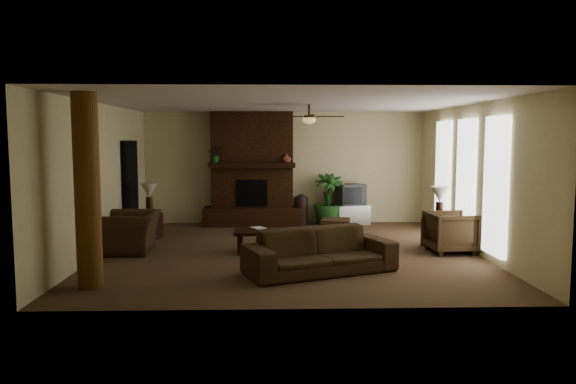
{
  "coord_description": "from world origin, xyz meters",
  "views": [
    {
      "loc": [
        -0.32,
        -10.13,
        2.15
      ],
      "look_at": [
        0.0,
        0.4,
        1.1
      ],
      "focal_mm": 33.63,
      "sensor_mm": 36.0,
      "label": 1
    }
  ],
  "objects_px": {
    "ottoman": "(336,228)",
    "floor_vase": "(301,208)",
    "floor_plant": "(328,211)",
    "tv_stand": "(351,215)",
    "sofa": "(320,244)",
    "lamp_left": "(149,192)",
    "side_table_left": "(147,226)",
    "side_table_right": "(439,233)",
    "coffee_table": "(266,233)",
    "lamp_right": "(440,197)",
    "armchair_left": "(130,225)",
    "log_column": "(87,191)",
    "armchair_right": "(451,230)"
  },
  "relations": [
    {
      "from": "tv_stand",
      "to": "lamp_left",
      "type": "distance_m",
      "value": 4.98
    },
    {
      "from": "armchair_left",
      "to": "ottoman",
      "type": "height_order",
      "value": "armchair_left"
    },
    {
      "from": "floor_vase",
      "to": "lamp_left",
      "type": "distance_m",
      "value": 3.83
    },
    {
      "from": "tv_stand",
      "to": "ottoman",
      "type": "bearing_deg",
      "value": -125.68
    },
    {
      "from": "floor_plant",
      "to": "tv_stand",
      "type": "bearing_deg",
      "value": 11.56
    },
    {
      "from": "floor_plant",
      "to": "lamp_left",
      "type": "bearing_deg",
      "value": -157.85
    },
    {
      "from": "lamp_left",
      "to": "side_table_right",
      "type": "bearing_deg",
      "value": -10.16
    },
    {
      "from": "side_table_right",
      "to": "armchair_left",
      "type": "bearing_deg",
      "value": -177.53
    },
    {
      "from": "sofa",
      "to": "tv_stand",
      "type": "bearing_deg",
      "value": 54.15
    },
    {
      "from": "armchair_right",
      "to": "coffee_table",
      "type": "bearing_deg",
      "value": 82.97
    },
    {
      "from": "ottoman",
      "to": "floor_plant",
      "type": "bearing_deg",
      "value": 89.68
    },
    {
      "from": "ottoman",
      "to": "lamp_right",
      "type": "xyz_separation_m",
      "value": [
        1.93,
        -1.09,
        0.8
      ]
    },
    {
      "from": "side_table_left",
      "to": "armchair_left",
      "type": "bearing_deg",
      "value": -90.69
    },
    {
      "from": "tv_stand",
      "to": "side_table_left",
      "type": "bearing_deg",
      "value": -175.84
    },
    {
      "from": "armchair_left",
      "to": "floor_plant",
      "type": "xyz_separation_m",
      "value": [
        4.09,
        2.96,
        -0.14
      ]
    },
    {
      "from": "armchair_left",
      "to": "side_table_right",
      "type": "height_order",
      "value": "armchair_left"
    },
    {
      "from": "ottoman",
      "to": "floor_plant",
      "type": "relative_size",
      "value": 0.47
    },
    {
      "from": "lamp_right",
      "to": "sofa",
      "type": "bearing_deg",
      "value": -141.96
    },
    {
      "from": "floor_vase",
      "to": "log_column",
      "type": "bearing_deg",
      "value": -121.21
    },
    {
      "from": "sofa",
      "to": "coffee_table",
      "type": "distance_m",
      "value": 1.82
    },
    {
      "from": "armchair_left",
      "to": "tv_stand",
      "type": "distance_m",
      "value": 5.6
    },
    {
      "from": "log_column",
      "to": "side_table_right",
      "type": "distance_m",
      "value": 6.64
    },
    {
      "from": "lamp_left",
      "to": "floor_plant",
      "type": "bearing_deg",
      "value": 22.15
    },
    {
      "from": "sofa",
      "to": "lamp_left",
      "type": "height_order",
      "value": "lamp_left"
    },
    {
      "from": "coffee_table",
      "to": "floor_plant",
      "type": "bearing_deg",
      "value": 64.09
    },
    {
      "from": "lamp_left",
      "to": "armchair_left",
      "type": "bearing_deg",
      "value": -93.02
    },
    {
      "from": "ottoman",
      "to": "lamp_left",
      "type": "bearing_deg",
      "value": -179.39
    },
    {
      "from": "armchair_right",
      "to": "side_table_right",
      "type": "bearing_deg",
      "value": 2.6
    },
    {
      "from": "floor_vase",
      "to": "lamp_left",
      "type": "height_order",
      "value": "lamp_left"
    },
    {
      "from": "coffee_table",
      "to": "ottoman",
      "type": "distance_m",
      "value": 2.12
    },
    {
      "from": "sofa",
      "to": "side_table_right",
      "type": "bearing_deg",
      "value": 16.2
    },
    {
      "from": "floor_plant",
      "to": "lamp_left",
      "type": "relative_size",
      "value": 1.98
    },
    {
      "from": "floor_vase",
      "to": "sofa",
      "type": "bearing_deg",
      "value": -89.57
    },
    {
      "from": "coffee_table",
      "to": "side_table_left",
      "type": "distance_m",
      "value": 2.95
    },
    {
      "from": "floor_plant",
      "to": "side_table_left",
      "type": "distance_m",
      "value": 4.4
    },
    {
      "from": "sofa",
      "to": "side_table_right",
      "type": "relative_size",
      "value": 4.36
    },
    {
      "from": "ottoman",
      "to": "floor_vase",
      "type": "bearing_deg",
      "value": 111.03
    },
    {
      "from": "tv_stand",
      "to": "floor_vase",
      "type": "bearing_deg",
      "value": 163.32
    },
    {
      "from": "side_table_left",
      "to": "lamp_right",
      "type": "distance_m",
      "value": 6.12
    },
    {
      "from": "armchair_left",
      "to": "armchair_right",
      "type": "bearing_deg",
      "value": 85.21
    },
    {
      "from": "coffee_table",
      "to": "lamp_left",
      "type": "relative_size",
      "value": 1.85
    },
    {
      "from": "log_column",
      "to": "armchair_right",
      "type": "height_order",
      "value": "log_column"
    },
    {
      "from": "lamp_right",
      "to": "armchair_right",
      "type": "bearing_deg",
      "value": -82.77
    },
    {
      "from": "sofa",
      "to": "lamp_right",
      "type": "distance_m",
      "value": 3.28
    },
    {
      "from": "log_column",
      "to": "side_table_right",
      "type": "height_order",
      "value": "log_column"
    },
    {
      "from": "ottoman",
      "to": "floor_vase",
      "type": "height_order",
      "value": "floor_vase"
    },
    {
      "from": "sofa",
      "to": "lamp_right",
      "type": "bearing_deg",
      "value": 16.36
    },
    {
      "from": "ottoman",
      "to": "lamp_left",
      "type": "xyz_separation_m",
      "value": [
        -4.01,
        -0.04,
        0.8
      ]
    },
    {
      "from": "ottoman",
      "to": "side_table_left",
      "type": "xyz_separation_m",
      "value": [
        -4.06,
        -0.06,
        0.08
      ]
    },
    {
      "from": "armchair_right",
      "to": "floor_plant",
      "type": "bearing_deg",
      "value": 26.83
    }
  ]
}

